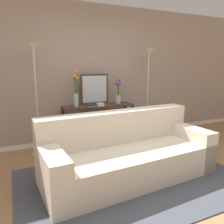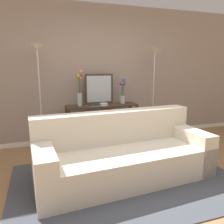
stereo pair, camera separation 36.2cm
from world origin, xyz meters
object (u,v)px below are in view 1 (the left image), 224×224
at_px(vase_short_flowers, 118,92).
at_px(couch, 127,155).
at_px(vase_tall_flowers, 76,90).
at_px(fruit_bowl, 100,105).
at_px(wall_mirror, 95,89).
at_px(book_row_under_console, 79,144).
at_px(floor_lamp_left, 35,69).
at_px(book_stack, 91,105).
at_px(floor_lamp_right, 148,69).
at_px(console_table, 98,117).

bearing_deg(vase_short_flowers, couch, -110.76).
distance_m(vase_tall_flowers, fruit_bowl, 0.52).
bearing_deg(vase_tall_flowers, vase_short_flowers, 0.75).
bearing_deg(wall_mirror, book_row_under_console, -157.81).
relative_size(couch, floor_lamp_left, 1.28).
relative_size(couch, book_stack, 11.72).
height_order(couch, fruit_bowl, couch).
relative_size(book_stack, book_row_under_console, 0.61).
bearing_deg(vase_short_flowers, floor_lamp_right, -10.80).
bearing_deg(couch, book_row_under_console, 101.80).
distance_m(couch, book_row_under_console, 1.44).
xyz_separation_m(couch, fruit_bowl, (0.10, 1.27, 0.50)).
xyz_separation_m(console_table, book_row_under_console, (-0.39, 0.00, -0.49)).
bearing_deg(vase_tall_flowers, couch, -77.20).
bearing_deg(book_row_under_console, floor_lamp_left, -172.79).
height_order(vase_tall_flowers, book_stack, vase_tall_flowers).
distance_m(floor_lamp_left, vase_short_flowers, 1.63).
bearing_deg(book_row_under_console, wall_mirror, 22.19).
relative_size(floor_lamp_left, vase_short_flowers, 3.79).
distance_m(vase_tall_flowers, book_stack, 0.39).
relative_size(floor_lamp_right, wall_mirror, 3.18).
height_order(floor_lamp_right, book_stack, floor_lamp_right).
bearing_deg(floor_lamp_left, vase_short_flowers, 4.31).
height_order(couch, vase_tall_flowers, vase_tall_flowers).
bearing_deg(fruit_bowl, wall_mirror, 92.57).
height_order(wall_mirror, fruit_bowl, wall_mirror).
bearing_deg(book_stack, floor_lamp_right, 0.49).
xyz_separation_m(couch, vase_tall_flowers, (-0.32, 1.40, 0.77)).
bearing_deg(fruit_bowl, vase_tall_flowers, 162.73).
relative_size(fruit_bowl, book_stack, 0.74).
xyz_separation_m(floor_lamp_right, book_stack, (-1.22, -0.01, -0.65)).
bearing_deg(floor_lamp_left, couch, -51.81).
bearing_deg(console_table, vase_tall_flowers, 178.15).
relative_size(wall_mirror, vase_short_flowers, 1.17).
height_order(console_table, wall_mirror, wall_mirror).
relative_size(console_table, book_row_under_console, 4.06).
height_order(floor_lamp_left, floor_lamp_right, floor_lamp_left).
xyz_separation_m(couch, floor_lamp_right, (1.15, 1.30, 1.14)).
bearing_deg(wall_mirror, floor_lamp_left, -167.43).
bearing_deg(fruit_bowl, couch, -94.64).
distance_m(floor_lamp_left, book_row_under_console, 1.59).
relative_size(wall_mirror, book_stack, 2.83).
height_order(couch, vase_short_flowers, vase_short_flowers).
relative_size(console_table, book_stack, 6.68).
bearing_deg(wall_mirror, fruit_bowl, -87.43).
xyz_separation_m(couch, book_row_under_console, (-0.29, 1.39, -0.25)).
xyz_separation_m(vase_short_flowers, book_row_under_console, (-0.83, -0.02, -0.95)).
distance_m(console_table, vase_tall_flowers, 0.68).
bearing_deg(fruit_bowl, vase_short_flowers, 18.21).
relative_size(couch, wall_mirror, 4.14).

